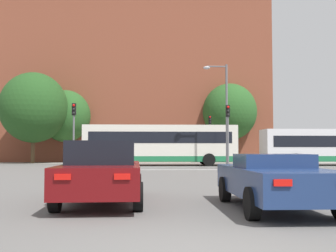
% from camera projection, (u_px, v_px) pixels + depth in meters
% --- Properties ---
extents(stop_line_strip, '(7.81, 0.30, 0.01)m').
position_uv_depth(stop_line_strip, '(157.00, 170.00, 27.34)').
color(stop_line_strip, silver).
rests_on(stop_line_strip, ground_plane).
extents(far_pavement, '(68.68, 2.50, 0.01)m').
position_uv_depth(far_pavement, '(154.00, 163.00, 40.51)').
color(far_pavement, '#A09B91').
rests_on(far_pavement, ground_plane).
extents(brick_civic_building, '(32.62, 14.47, 22.24)m').
position_uv_depth(brick_civic_building, '(125.00, 77.00, 50.86)').
color(brick_civic_building, brown).
rests_on(brick_civic_building, ground_plane).
extents(car_saloon_left, '(2.09, 4.97, 1.55)m').
position_uv_depth(car_saloon_left, '(102.00, 172.00, 10.62)').
color(car_saloon_left, '#600C0F').
rests_on(car_saloon_left, ground_plane).
extents(car_roadster_right, '(1.98, 4.63, 1.24)m').
position_uv_depth(car_roadster_right, '(275.00, 180.00, 9.50)').
color(car_roadster_right, navy).
rests_on(car_roadster_right, ground_plane).
extents(bus_crossing_lead, '(12.30, 2.68, 3.26)m').
position_uv_depth(bus_crossing_lead, '(160.00, 144.00, 34.16)').
color(bus_crossing_lead, silver).
rests_on(bus_crossing_lead, ground_plane).
extents(bus_crossing_trailing, '(12.05, 2.64, 2.95)m').
position_uv_depth(bus_crossing_trailing, '(335.00, 146.00, 34.69)').
color(bus_crossing_trailing, silver).
rests_on(bus_crossing_trailing, ground_plane).
extents(traffic_light_near_left, '(0.26, 0.31, 4.38)m').
position_uv_depth(traffic_light_near_left, '(74.00, 125.00, 27.82)').
color(traffic_light_near_left, slate).
rests_on(traffic_light_near_left, ground_plane).
extents(traffic_light_far_right, '(0.26, 0.31, 4.53)m').
position_uv_depth(traffic_light_far_right, '(210.00, 131.00, 40.10)').
color(traffic_light_far_right, slate).
rests_on(traffic_light_far_right, ground_plane).
extents(traffic_light_near_right, '(0.26, 0.31, 4.33)m').
position_uv_depth(traffic_light_near_right, '(228.00, 126.00, 28.39)').
color(traffic_light_near_right, slate).
rests_on(traffic_light_near_right, ground_plane).
extents(street_lamp_junction, '(1.80, 0.36, 7.54)m').
position_uv_depth(street_lamp_junction, '(223.00, 105.00, 30.68)').
color(street_lamp_junction, slate).
rests_on(street_lamp_junction, ground_plane).
extents(pedestrian_waiting, '(0.27, 0.42, 1.73)m').
position_uv_depth(pedestrian_waiting, '(138.00, 152.00, 39.94)').
color(pedestrian_waiting, black).
rests_on(pedestrian_waiting, ground_plane).
extents(pedestrian_walking_east, '(0.43, 0.27, 1.57)m').
position_uv_depth(pedestrian_walking_east, '(118.00, 153.00, 41.25)').
color(pedestrian_walking_east, black).
rests_on(pedestrian_walking_east, ground_plane).
extents(tree_by_building, '(5.59, 5.59, 8.15)m').
position_uv_depth(tree_by_building, '(230.00, 112.00, 43.64)').
color(tree_by_building, '#4C3823').
rests_on(tree_by_building, ground_plane).
extents(tree_kerbside, '(6.33, 6.33, 8.58)m').
position_uv_depth(tree_kerbside, '(34.00, 108.00, 39.64)').
color(tree_kerbside, '#4C3823').
rests_on(tree_kerbside, ground_plane).
extents(tree_distant, '(4.99, 4.99, 7.27)m').
position_uv_depth(tree_distant, '(66.00, 116.00, 42.26)').
color(tree_distant, '#4C3823').
rests_on(tree_distant, ground_plane).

